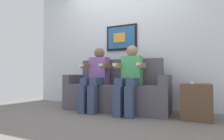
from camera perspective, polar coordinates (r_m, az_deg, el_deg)
ground_plane at (r=2.94m, az=-1.24°, el=-13.71°), size 5.50×5.50×0.00m
back_wall_assembly at (r=3.64m, az=4.02°, el=9.32°), size 4.23×0.10×2.60m
couch at (r=3.18m, az=1.31°, el=-7.06°), size 1.83×0.58×0.90m
person_on_left at (r=3.15m, az=-5.04°, el=-1.76°), size 0.46×0.56×1.11m
person_on_right at (r=2.90m, az=5.62°, el=-1.81°), size 0.46×0.56×1.11m
side_table_right at (r=2.84m, az=24.92°, el=-8.93°), size 0.40×0.40×0.50m
spare_remote_on_table at (r=2.73m, az=23.93°, el=-3.76°), size 0.04×0.13×0.02m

